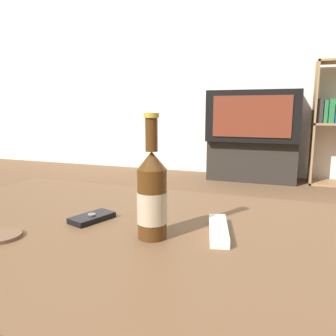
% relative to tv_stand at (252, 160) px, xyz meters
% --- Properties ---
extents(back_wall, '(8.00, 0.05, 2.60)m').
position_rel_tv_stand_xyz_m(back_wall, '(-0.07, 0.26, 1.10)').
color(back_wall, silver).
rests_on(back_wall, ground_plane).
extents(coffee_table, '(1.16, 0.78, 0.44)m').
position_rel_tv_stand_xyz_m(coffee_table, '(-0.07, -2.76, 0.18)').
color(coffee_table, brown).
rests_on(coffee_table, ground_plane).
extents(tv_stand, '(0.87, 0.38, 0.41)m').
position_rel_tv_stand_xyz_m(tv_stand, '(0.00, 0.00, 0.00)').
color(tv_stand, '#28231E').
rests_on(tv_stand, ground_plane).
extents(television, '(0.87, 0.55, 0.49)m').
position_rel_tv_stand_xyz_m(television, '(0.00, -0.00, 0.45)').
color(television, black).
rests_on(television, tv_stand).
extents(beer_bottle, '(0.07, 0.07, 0.27)m').
position_rel_tv_stand_xyz_m(beer_bottle, '(0.04, -2.79, 0.33)').
color(beer_bottle, '#47280F').
rests_on(beer_bottle, coffee_table).
extents(cell_phone, '(0.09, 0.12, 0.02)m').
position_rel_tv_stand_xyz_m(cell_phone, '(-0.14, -2.74, 0.25)').
color(cell_phone, black).
rests_on(cell_phone, coffee_table).
extents(remote_control, '(0.08, 0.17, 0.02)m').
position_rel_tv_stand_xyz_m(remote_control, '(0.18, -2.73, 0.25)').
color(remote_control, white).
rests_on(remote_control, coffee_table).
extents(coaster, '(0.09, 0.09, 0.01)m').
position_rel_tv_stand_xyz_m(coaster, '(-0.27, -2.91, 0.24)').
color(coaster, brown).
rests_on(coaster, coffee_table).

